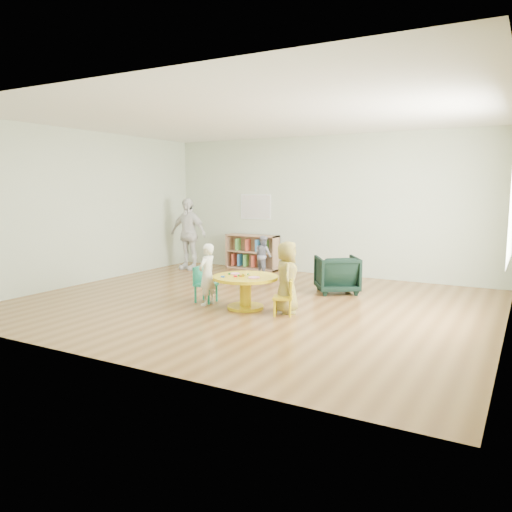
{
  "coord_description": "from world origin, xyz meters",
  "views": [
    {
      "loc": [
        3.72,
        -6.54,
        1.76
      ],
      "look_at": [
        0.24,
        -0.3,
        0.78
      ],
      "focal_mm": 35.0,
      "sensor_mm": 36.0,
      "label": 1
    }
  ],
  "objects_px": {
    "child_left": "(207,274)",
    "toddler": "(263,255)",
    "child_right": "(287,277)",
    "armchair": "(337,274)",
    "activity_table": "(245,286)",
    "bookshelf": "(252,252)",
    "adult_caretaker": "(188,234)",
    "kid_chair_right": "(286,296)",
    "kid_chair_left": "(204,283)"
  },
  "relations": [
    {
      "from": "child_left",
      "to": "toddler",
      "type": "bearing_deg",
      "value": -168.61
    },
    {
      "from": "child_right",
      "to": "armchair",
      "type": "bearing_deg",
      "value": -29.85
    },
    {
      "from": "armchair",
      "to": "child_right",
      "type": "distance_m",
      "value": 1.68
    },
    {
      "from": "toddler",
      "to": "child_left",
      "type": "bearing_deg",
      "value": 128.34
    },
    {
      "from": "activity_table",
      "to": "armchair",
      "type": "bearing_deg",
      "value": 65.35
    },
    {
      "from": "bookshelf",
      "to": "adult_caretaker",
      "type": "xyz_separation_m",
      "value": [
        -1.18,
        -0.73,
        0.41
      ]
    },
    {
      "from": "adult_caretaker",
      "to": "toddler",
      "type": "bearing_deg",
      "value": 5.7
    },
    {
      "from": "kid_chair_right",
      "to": "toddler",
      "type": "xyz_separation_m",
      "value": [
        -1.79,
        2.68,
        0.14
      ]
    },
    {
      "from": "adult_caretaker",
      "to": "kid_chair_right",
      "type": "bearing_deg",
      "value": -33.91
    },
    {
      "from": "toddler",
      "to": "kid_chair_left",
      "type": "bearing_deg",
      "value": 125.25
    },
    {
      "from": "bookshelf",
      "to": "child_right",
      "type": "xyz_separation_m",
      "value": [
        2.35,
        -3.15,
        0.14
      ]
    },
    {
      "from": "adult_caretaker",
      "to": "activity_table",
      "type": "bearing_deg",
      "value": -39.04
    },
    {
      "from": "bookshelf",
      "to": "child_left",
      "type": "height_order",
      "value": "child_left"
    },
    {
      "from": "kid_chair_left",
      "to": "toddler",
      "type": "xyz_separation_m",
      "value": [
        -0.32,
        2.55,
        0.11
      ]
    },
    {
      "from": "bookshelf",
      "to": "armchair",
      "type": "relative_size",
      "value": 1.74
    },
    {
      "from": "kid_chair_left",
      "to": "bookshelf",
      "type": "height_order",
      "value": "bookshelf"
    },
    {
      "from": "toddler",
      "to": "adult_caretaker",
      "type": "bearing_deg",
      "value": 32.25
    },
    {
      "from": "bookshelf",
      "to": "child_left",
      "type": "bearing_deg",
      "value": -71.76
    },
    {
      "from": "kid_chair_right",
      "to": "bookshelf",
      "type": "distance_m",
      "value": 4.06
    },
    {
      "from": "child_right",
      "to": "toddler",
      "type": "bearing_deg",
      "value": 9.49
    },
    {
      "from": "kid_chair_right",
      "to": "child_left",
      "type": "distance_m",
      "value": 1.32
    },
    {
      "from": "child_left",
      "to": "toddler",
      "type": "xyz_separation_m",
      "value": [
        -0.49,
        2.69,
        -0.06
      ]
    },
    {
      "from": "child_left",
      "to": "child_right",
      "type": "height_order",
      "value": "child_right"
    },
    {
      "from": "activity_table",
      "to": "child_left",
      "type": "bearing_deg",
      "value": -171.59
    },
    {
      "from": "kid_chair_right",
      "to": "adult_caretaker",
      "type": "height_order",
      "value": "adult_caretaker"
    },
    {
      "from": "bookshelf",
      "to": "armchair",
      "type": "bearing_deg",
      "value": -30.93
    },
    {
      "from": "bookshelf",
      "to": "child_left",
      "type": "xyz_separation_m",
      "value": [
        1.09,
        -3.3,
        0.1
      ]
    },
    {
      "from": "activity_table",
      "to": "kid_chair_right",
      "type": "distance_m",
      "value": 0.7
    },
    {
      "from": "kid_chair_left",
      "to": "adult_caretaker",
      "type": "xyz_separation_m",
      "value": [
        -2.1,
        2.42,
        0.47
      ]
    },
    {
      "from": "armchair",
      "to": "child_left",
      "type": "bearing_deg",
      "value": 18.98
    },
    {
      "from": "armchair",
      "to": "kid_chair_right",
      "type": "bearing_deg",
      "value": 53.75
    },
    {
      "from": "kid_chair_left",
      "to": "child_left",
      "type": "distance_m",
      "value": 0.28
    },
    {
      "from": "activity_table",
      "to": "kid_chair_left",
      "type": "bearing_deg",
      "value": 176.15
    },
    {
      "from": "kid_chair_left",
      "to": "adult_caretaker",
      "type": "height_order",
      "value": "adult_caretaker"
    },
    {
      "from": "bookshelf",
      "to": "child_left",
      "type": "relative_size",
      "value": 1.28
    },
    {
      "from": "kid_chair_right",
      "to": "toddler",
      "type": "height_order",
      "value": "toddler"
    },
    {
      "from": "kid_chair_right",
      "to": "child_right",
      "type": "height_order",
      "value": "child_right"
    },
    {
      "from": "armchair",
      "to": "adult_caretaker",
      "type": "height_order",
      "value": "adult_caretaker"
    },
    {
      "from": "adult_caretaker",
      "to": "child_right",
      "type": "bearing_deg",
      "value": -32.84
    },
    {
      "from": "bookshelf",
      "to": "toddler",
      "type": "xyz_separation_m",
      "value": [
        0.6,
        -0.6,
        0.04
      ]
    },
    {
      "from": "kid_chair_right",
      "to": "child_left",
      "type": "bearing_deg",
      "value": 69.22
    },
    {
      "from": "activity_table",
      "to": "bookshelf",
      "type": "height_order",
      "value": "bookshelf"
    },
    {
      "from": "child_left",
      "to": "child_right",
      "type": "distance_m",
      "value": 1.27
    },
    {
      "from": "bookshelf",
      "to": "adult_caretaker",
      "type": "relative_size",
      "value": 0.78
    },
    {
      "from": "armchair",
      "to": "child_left",
      "type": "height_order",
      "value": "child_left"
    },
    {
      "from": "kid_chair_right",
      "to": "armchair",
      "type": "height_order",
      "value": "armchair"
    },
    {
      "from": "kid_chair_left",
      "to": "armchair",
      "type": "relative_size",
      "value": 0.81
    },
    {
      "from": "kid_chair_left",
      "to": "bookshelf",
      "type": "relative_size",
      "value": 0.46
    },
    {
      "from": "kid_chair_right",
      "to": "toddler",
      "type": "bearing_deg",
      "value": 12.4
    },
    {
      "from": "kid_chair_left",
      "to": "kid_chair_right",
      "type": "xyz_separation_m",
      "value": [
        1.47,
        -0.13,
        -0.03
      ]
    }
  ]
}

